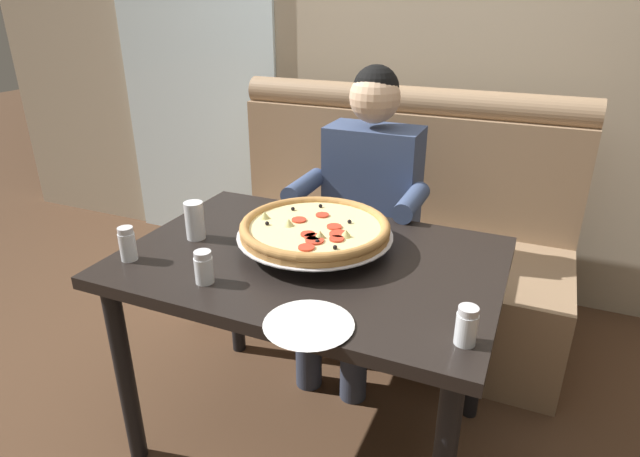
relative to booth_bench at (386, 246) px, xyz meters
name	(u,v)px	position (x,y,z in m)	size (l,w,h in m)	color
ground_plane	(312,433)	(0.00, -0.88, -0.40)	(16.00, 16.00, 0.00)	#4C3321
back_wall_with_window	(429,22)	(0.00, 0.57, 1.00)	(6.00, 0.12, 2.80)	tan
window_panel	(191,18)	(-1.40, 0.50, 1.00)	(1.10, 0.02, 2.80)	white
booth_bench	(386,246)	(0.00, 0.00, 0.00)	(1.69, 0.78, 1.13)	#937556
dining_table	(311,282)	(0.00, -0.88, 0.26)	(1.20, 0.83, 0.75)	black
diner_main	(364,204)	(-0.03, -0.27, 0.31)	(0.54, 0.64, 1.27)	#2D3342
pizza	(315,229)	(-0.01, -0.83, 0.43)	(0.51, 0.51, 0.11)	silver
shaker_pepper_flakes	(466,328)	(0.54, -1.16, 0.40)	(0.05, 0.05, 0.10)	white
shaker_oregano	(204,269)	(-0.22, -1.16, 0.40)	(0.06, 0.06, 0.10)	white
shaker_parmesan	(128,246)	(-0.52, -1.14, 0.40)	(0.05, 0.05, 0.11)	white
plate_near_left	(309,322)	(0.16, -1.25, 0.37)	(0.24, 0.24, 0.02)	white
drinking_glass	(195,223)	(-0.42, -0.92, 0.41)	(0.07, 0.07, 0.13)	silver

